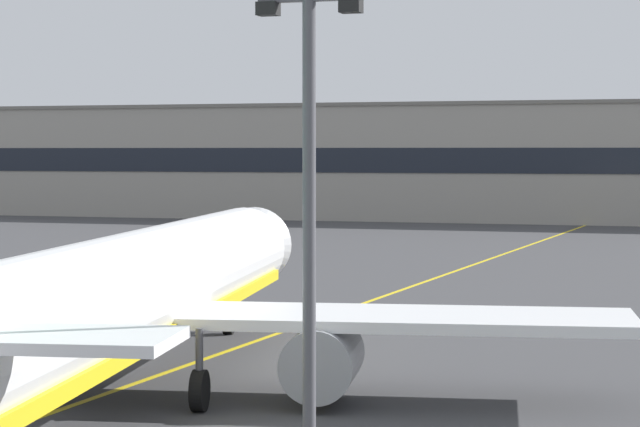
{
  "coord_description": "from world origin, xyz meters",
  "views": [
    {
      "loc": [
        18.8,
        -23.19,
        8.02
      ],
      "look_at": [
        7.48,
        12.36,
        6.19
      ],
      "focal_mm": 72.37,
      "sensor_mm": 36.0,
      "label": 1
    }
  ],
  "objects": [
    {
      "name": "taxiway_centreline",
      "position": [
        0.0,
        30.0,
        0.0
      ],
      "size": [
        8.82,
        179.81,
        0.01
      ],
      "primitive_type": "cube",
      "rotation": [
        0.0,
        0.0,
        -0.05
      ],
      "color": "yellow",
      "rests_on": "ground"
    },
    {
      "name": "airliner_foreground",
      "position": [
        0.49,
        14.44,
        3.37
      ],
      "size": [
        32.35,
        41.35,
        11.65
      ],
      "color": "white",
      "rests_on": "ground"
    },
    {
      "name": "apron_lamp_post",
      "position": [
        10.46,
        2.24,
        5.95
      ],
      "size": [
        2.24,
        0.9,
        11.32
      ],
      "color": "#515156",
      "rests_on": "ground"
    },
    {
      "name": "safety_cone_by_nose_gear",
      "position": [
        0.34,
        30.32,
        0.26
      ],
      "size": [
        0.44,
        0.44,
        0.55
      ],
      "color": "orange",
      "rests_on": "ground"
    },
    {
      "name": "terminal_building",
      "position": [
        -7.37,
        122.6,
        6.74
      ],
      "size": [
        131.48,
        12.4,
        13.47
      ],
      "color": "#9E998E",
      "rests_on": "ground"
    }
  ]
}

